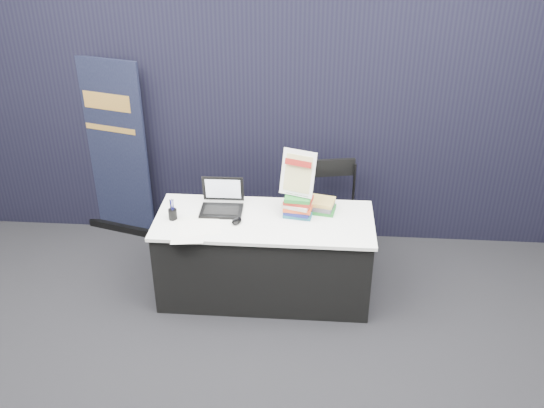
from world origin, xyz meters
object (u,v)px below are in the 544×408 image
(book_stack_tall, at_px, (297,205))
(book_stack_short, at_px, (321,205))
(laptop, at_px, (222,203))
(info_sign, at_px, (298,174))
(stacking_chair, at_px, (331,210))
(pullup_banner, at_px, (115,160))
(display_table, at_px, (264,257))

(book_stack_tall, relative_size, book_stack_short, 0.97)
(laptop, height_order, info_sign, info_sign)
(laptop, height_order, stacking_chair, laptop)
(info_sign, bearing_deg, stacking_chair, 76.31)
(info_sign, relative_size, pullup_banner, 0.22)
(book_stack_tall, bearing_deg, book_stack_short, 25.92)
(book_stack_tall, height_order, pullup_banner, pullup_banner)
(book_stack_short, bearing_deg, info_sign, -161.79)
(display_table, height_order, pullup_banner, pullup_banner)
(pullup_banner, height_order, stacking_chair, pullup_banner)
(laptop, xyz_separation_m, stacking_chair, (0.93, 0.43, -0.27))
(display_table, xyz_separation_m, stacking_chair, (0.56, 0.57, 0.16))
(pullup_banner, distance_m, stacking_chair, 2.15)
(book_stack_short, relative_size, info_sign, 0.68)
(book_stack_tall, bearing_deg, info_sign, 90.00)
(book_stack_short, distance_m, info_sign, 0.38)
(laptop, relative_size, book_stack_tall, 1.40)
(book_stack_short, height_order, stacking_chair, stacking_chair)
(display_table, relative_size, pullup_banner, 1.00)
(laptop, height_order, book_stack_tall, laptop)
(display_table, relative_size, laptop, 5.07)
(display_table, distance_m, stacking_chair, 0.81)
(book_stack_short, bearing_deg, laptop, -177.11)
(book_stack_tall, height_order, info_sign, info_sign)
(book_stack_tall, relative_size, info_sign, 0.66)
(laptop, xyz_separation_m, book_stack_short, (0.83, 0.04, -0.01))
(display_table, bearing_deg, book_stack_tall, 17.16)
(display_table, relative_size, book_stack_tall, 7.11)
(book_stack_tall, xyz_separation_m, stacking_chair, (0.29, 0.48, -0.30))
(book_stack_tall, height_order, book_stack_short, book_stack_tall)
(laptop, distance_m, stacking_chair, 1.06)
(book_stack_tall, distance_m, book_stack_short, 0.22)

